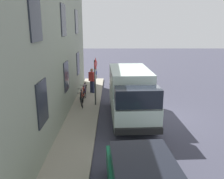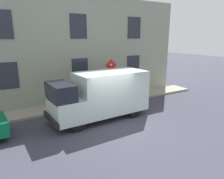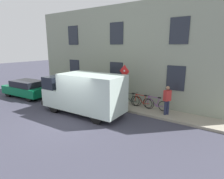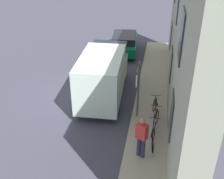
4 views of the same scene
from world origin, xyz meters
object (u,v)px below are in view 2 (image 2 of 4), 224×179
(sign_post_stacked, at_px, (111,75))
(bicycle_red, at_px, (115,92))
(pedestrian, at_px, (139,82))
(bicycle_purple, at_px, (126,90))
(bicycle_black, at_px, (104,93))
(delivery_van, at_px, (101,94))

(sign_post_stacked, distance_m, bicycle_red, 1.89)
(pedestrian, bearing_deg, bicycle_purple, -178.30)
(sign_post_stacked, distance_m, pedestrian, 2.82)
(pedestrian, bearing_deg, sign_post_stacked, -142.91)
(bicycle_black, relative_size, pedestrian, 1.00)
(delivery_van, relative_size, bicycle_black, 3.15)
(bicycle_purple, height_order, bicycle_red, same)
(delivery_van, distance_m, pedestrian, 4.93)
(sign_post_stacked, bearing_deg, bicycle_purple, -63.97)
(bicycle_purple, distance_m, bicycle_black, 1.84)
(sign_post_stacked, distance_m, bicycle_black, 1.69)
(sign_post_stacked, xyz_separation_m, bicycle_red, (0.86, -0.85, -1.45))
(sign_post_stacked, relative_size, bicycle_red, 1.57)
(pedestrian, bearing_deg, bicycle_black, -161.24)
(delivery_van, relative_size, pedestrian, 3.15)
(sign_post_stacked, bearing_deg, bicycle_red, -44.49)
(bicycle_purple, bearing_deg, bicycle_black, 0.22)
(bicycle_red, bearing_deg, pedestrian, 169.48)
(sign_post_stacked, height_order, pedestrian, sign_post_stacked)
(bicycle_red, bearing_deg, bicycle_black, 2.87)
(sign_post_stacked, height_order, delivery_van, sign_post_stacked)
(sign_post_stacked, height_order, bicycle_red, sign_post_stacked)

